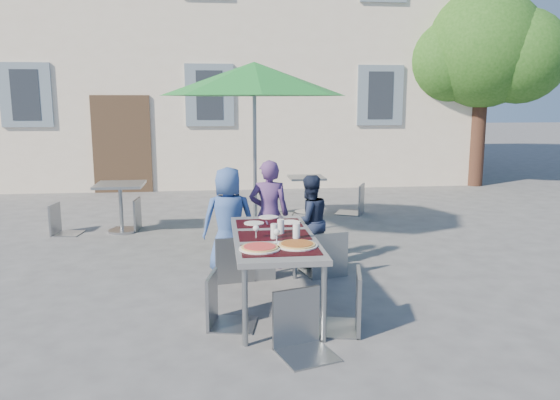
{
  "coord_description": "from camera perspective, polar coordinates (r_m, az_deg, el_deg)",
  "views": [
    {
      "loc": [
        0.12,
        -5.26,
        2.07
      ],
      "look_at": [
        0.84,
        0.89,
        0.94
      ],
      "focal_mm": 35.0,
      "sensor_mm": 36.0,
      "label": 1
    }
  ],
  "objects": [
    {
      "name": "chair_5",
      "position": [
        4.55,
        2.29,
        -8.92
      ],
      "size": [
        0.54,
        0.55,
        0.98
      ],
      "color": "gray",
      "rests_on": "ground"
    },
    {
      "name": "pizza_near_left",
      "position": [
        4.93,
        -2.14,
        -5.01
      ],
      "size": [
        0.38,
        0.38,
        0.03
      ],
      "color": "white",
      "rests_on": "dining_table"
    },
    {
      "name": "chair_0",
      "position": [
        6.32,
        -4.94,
        -3.14
      ],
      "size": [
        0.52,
        0.52,
        1.03
      ],
      "color": "gray",
      "rests_on": "ground"
    },
    {
      "name": "child_2",
      "position": [
        6.86,
        3.04,
        -2.23
      ],
      "size": [
        0.65,
        0.51,
        1.17
      ],
      "primitive_type": "imported",
      "rotation": [
        0.0,
        0.0,
        3.5
      ],
      "color": "#1B243D",
      "rests_on": "ground"
    },
    {
      "name": "cafe_table_1",
      "position": [
        10.14,
        2.79,
        1.12
      ],
      "size": [
        0.65,
        0.65,
        0.69
      ],
      "color": "#ADAFB5",
      "rests_on": "ground"
    },
    {
      "name": "tree",
      "position": [
        14.37,
        20.57,
        14.39
      ],
      "size": [
        3.6,
        3.0,
        4.7
      ],
      "color": "#40261B",
      "rests_on": "ground"
    },
    {
      "name": "chair_1",
      "position": [
        6.41,
        -2.33,
        -3.92
      ],
      "size": [
        0.41,
        0.42,
        0.86
      ],
      "color": "#91979D",
      "rests_on": "ground"
    },
    {
      "name": "child_1",
      "position": [
        6.78,
        -1.16,
        -1.52
      ],
      "size": [
        0.54,
        0.39,
        1.36
      ],
      "primitive_type": "imported",
      "rotation": [
        0.0,
        0.0,
        3.0
      ],
      "color": "#53346B",
      "rests_on": "ground"
    },
    {
      "name": "patio_umbrella",
      "position": [
        8.01,
        -2.71,
        12.39
      ],
      "size": [
        2.7,
        2.7,
        2.62
      ],
      "color": "#ADAFB5",
      "rests_on": "ground"
    },
    {
      "name": "chair_4",
      "position": [
        4.99,
        7.03,
        -6.7
      ],
      "size": [
        0.56,
        0.55,
        1.05
      ],
      "color": "gray",
      "rests_on": "ground"
    },
    {
      "name": "chair_2",
      "position": [
        6.5,
        4.88,
        -2.67
      ],
      "size": [
        0.56,
        0.56,
        1.04
      ],
      "color": "gray",
      "rests_on": "ground"
    },
    {
      "name": "building",
      "position": [
        16.99,
        -7.46,
        19.65
      ],
      "size": [
        13.6,
        8.2,
        11.1
      ],
      "color": "beige",
      "rests_on": "ground"
    },
    {
      "name": "glassware",
      "position": [
        5.34,
        0.03,
        -3.15
      ],
      "size": [
        0.46,
        0.39,
        0.15
      ],
      "color": "silver",
      "rests_on": "dining_table"
    },
    {
      "name": "bg_chair_l_0",
      "position": [
        9.19,
        -22.02,
        -0.04
      ],
      "size": [
        0.46,
        0.46,
        0.92
      ],
      "color": "gray",
      "rests_on": "ground"
    },
    {
      "name": "chair_3",
      "position": [
        5.09,
        -6.11,
        -7.14
      ],
      "size": [
        0.5,
        0.49,
        0.94
      ],
      "color": "gray",
      "rests_on": "ground"
    },
    {
      "name": "pizza_near_right",
      "position": [
        5.03,
        1.79,
        -4.69
      ],
      "size": [
        0.38,
        0.38,
        0.03
      ],
      "color": "white",
      "rests_on": "dining_table"
    },
    {
      "name": "bg_chair_r_1",
      "position": [
        10.15,
        7.95,
        2.03
      ],
      "size": [
        0.63,
        0.62,
        1.06
      ],
      "color": "gray",
      "rests_on": "ground"
    },
    {
      "name": "child_0",
      "position": [
        6.63,
        -5.38,
        -2.11
      ],
      "size": [
        0.65,
        0.44,
        1.3
      ],
      "primitive_type": "imported",
      "rotation": [
        0.0,
        0.0,
        3.18
      ],
      "color": "#375699",
      "rests_on": "ground"
    },
    {
      "name": "dining_table",
      "position": [
        5.46,
        -0.64,
        -4.28
      ],
      "size": [
        0.8,
        1.85,
        0.76
      ],
      "color": "#4A4B50",
      "rests_on": "ground"
    },
    {
      "name": "bg_chair_l_1",
      "position": [
        9.99,
        -0.31,
        1.28
      ],
      "size": [
        0.47,
        0.47,
        0.87
      ],
      "color": "gray",
      "rests_on": "ground"
    },
    {
      "name": "cafe_table_0",
      "position": [
        9.0,
        -16.33,
        0.2
      ],
      "size": [
        0.74,
        0.74,
        0.79
      ],
      "color": "#ADAFB5",
      "rests_on": "ground"
    },
    {
      "name": "ground",
      "position": [
        5.65,
        -7.57,
        -11.28
      ],
      "size": [
        90.0,
        90.0,
        0.0
      ],
      "primitive_type": "plane",
      "color": "#4C4C4F",
      "rests_on": "ground"
    },
    {
      "name": "place_settings",
      "position": [
        6.06,
        -0.92,
        -2.17
      ],
      "size": [
        0.66,
        0.52,
        0.01
      ],
      "color": "white",
      "rests_on": "dining_table"
    },
    {
      "name": "bg_chair_r_0",
      "position": [
        9.12,
        -15.39,
        0.48
      ],
      "size": [
        0.47,
        0.47,
        0.98
      ],
      "color": "gray",
      "rests_on": "ground"
    }
  ]
}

